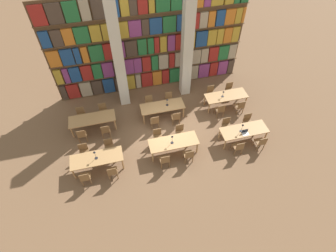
{
  "coord_description": "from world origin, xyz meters",
  "views": [
    {
      "loc": [
        -2.06,
        -8.3,
        10.24
      ],
      "look_at": [
        0.0,
        -0.12,
        0.67
      ],
      "focal_mm": 28.0,
      "sensor_mm": 36.0,
      "label": 1
    }
  ],
  "objects_px": {
    "laptop": "(245,133)",
    "chair_19": "(169,99)",
    "chair_5": "(158,136)",
    "chair_23": "(230,89)",
    "desk_lamp_1": "(172,138)",
    "chair_20": "(220,110)",
    "chair_4": "(165,160)",
    "chair_16": "(155,121)",
    "reading_table_1": "(173,143)",
    "pillar_center": "(187,46)",
    "chair_7": "(180,132)",
    "reading_table_5": "(226,96)",
    "chair_0": "(85,177)",
    "chair_3": "(109,146)",
    "desk_lamp_2": "(242,126)",
    "desk_lamp_3": "(167,101)",
    "chair_8": "(238,147)",
    "chair_14": "(106,130)",
    "pillar_left": "(118,56)",
    "desk_lamp_4": "(223,93)",
    "desk_lamp_0": "(95,154)",
    "reading_table_3": "(92,119)",
    "chair_10": "(261,142)",
    "chair_17": "(149,102)",
    "chair_6": "(189,155)",
    "chair_12": "(82,135)",
    "chair_9": "(227,125)",
    "chair_21": "(211,93)",
    "reading_table_2": "(244,131)",
    "chair_2": "(112,172)",
    "chair_22": "(240,106)",
    "chair_13": "(81,114)",
    "chair_15": "(103,110)"
  },
  "relations": [
    {
      "from": "reading_table_1",
      "to": "chair_21",
      "type": "height_order",
      "value": "chair_21"
    },
    {
      "from": "chair_8",
      "to": "chair_15",
      "type": "height_order",
      "value": "same"
    },
    {
      "from": "chair_12",
      "to": "chair_5",
      "type": "bearing_deg",
      "value": -15.76
    },
    {
      "from": "chair_22",
      "to": "chair_23",
      "type": "xyz_separation_m",
      "value": [
        0.0,
        1.4,
        0.0
      ]
    },
    {
      "from": "chair_19",
      "to": "desk_lamp_3",
      "type": "relative_size",
      "value": 2.02
    },
    {
      "from": "chair_8",
      "to": "chair_14",
      "type": "bearing_deg",
      "value": 156.69
    },
    {
      "from": "reading_table_3",
      "to": "chair_22",
      "type": "xyz_separation_m",
      "value": [
        7.67,
        -0.75,
        -0.19
      ]
    },
    {
      "from": "chair_14",
      "to": "chair_16",
      "type": "height_order",
      "value": "same"
    },
    {
      "from": "chair_14",
      "to": "chair_15",
      "type": "xyz_separation_m",
      "value": [
        0.0,
        1.4,
        0.0
      ]
    },
    {
      "from": "desk_lamp_0",
      "to": "reading_table_5",
      "type": "height_order",
      "value": "desk_lamp_0"
    },
    {
      "from": "chair_8",
      "to": "laptop",
      "type": "relative_size",
      "value": 2.74
    },
    {
      "from": "chair_13",
      "to": "desk_lamp_4",
      "type": "bearing_deg",
      "value": 174.04
    },
    {
      "from": "chair_16",
      "to": "chair_17",
      "type": "height_order",
      "value": "same"
    },
    {
      "from": "chair_4",
      "to": "chair_3",
      "type": "bearing_deg",
      "value": 149.76
    },
    {
      "from": "pillar_center",
      "to": "reading_table_5",
      "type": "relative_size",
      "value": 2.62
    },
    {
      "from": "pillar_center",
      "to": "chair_7",
      "type": "height_order",
      "value": "pillar_center"
    },
    {
      "from": "pillar_center",
      "to": "chair_15",
      "type": "bearing_deg",
      "value": -168.89
    },
    {
      "from": "chair_16",
      "to": "chair_21",
      "type": "xyz_separation_m",
      "value": [
        3.51,
        1.35,
        0.0
      ]
    },
    {
      "from": "pillar_center",
      "to": "laptop",
      "type": "distance_m",
      "value": 5.19
    },
    {
      "from": "chair_12",
      "to": "chair_9",
      "type": "bearing_deg",
      "value": -9.17
    },
    {
      "from": "chair_19",
      "to": "chair_20",
      "type": "distance_m",
      "value": 2.81
    },
    {
      "from": "desk_lamp_0",
      "to": "reading_table_3",
      "type": "height_order",
      "value": "desk_lamp_0"
    },
    {
      "from": "desk_lamp_0",
      "to": "chair_6",
      "type": "height_order",
      "value": "desk_lamp_0"
    },
    {
      "from": "reading_table_1",
      "to": "chair_4",
      "type": "height_order",
      "value": "chair_4"
    },
    {
      "from": "chair_5",
      "to": "chair_23",
      "type": "relative_size",
      "value": 1.0
    },
    {
      "from": "pillar_left",
      "to": "desk_lamp_4",
      "type": "bearing_deg",
      "value": -18.58
    },
    {
      "from": "chair_22",
      "to": "desk_lamp_0",
      "type": "bearing_deg",
      "value": -167.33
    },
    {
      "from": "chair_20",
      "to": "desk_lamp_2",
      "type": "bearing_deg",
      "value": -81.12
    },
    {
      "from": "desk_lamp_1",
      "to": "laptop",
      "type": "relative_size",
      "value": 1.58
    },
    {
      "from": "chair_4",
      "to": "chair_23",
      "type": "height_order",
      "value": "same"
    },
    {
      "from": "laptop",
      "to": "chair_19",
      "type": "relative_size",
      "value": 0.36
    },
    {
      "from": "reading_table_3",
      "to": "chair_10",
      "type": "bearing_deg",
      "value": -23.08
    },
    {
      "from": "chair_14",
      "to": "reading_table_5",
      "type": "distance_m",
      "value": 6.61
    },
    {
      "from": "chair_0",
      "to": "chair_4",
      "type": "relative_size",
      "value": 1.0
    },
    {
      "from": "chair_21",
      "to": "chair_0",
      "type": "bearing_deg",
      "value": 28.3
    },
    {
      "from": "chair_16",
      "to": "reading_table_1",
      "type": "bearing_deg",
      "value": -73.0
    },
    {
      "from": "chair_22",
      "to": "desk_lamp_2",
      "type": "bearing_deg",
      "value": -114.68
    },
    {
      "from": "chair_0",
      "to": "chair_19",
      "type": "relative_size",
      "value": 1.0
    },
    {
      "from": "chair_7",
      "to": "chair_16",
      "type": "relative_size",
      "value": 1.0
    },
    {
      "from": "chair_4",
      "to": "chair_5",
      "type": "bearing_deg",
      "value": 90.0
    },
    {
      "from": "chair_13",
      "to": "chair_10",
      "type": "bearing_deg",
      "value": 154.27
    },
    {
      "from": "reading_table_2",
      "to": "chair_9",
      "type": "bearing_deg",
      "value": 128.88
    },
    {
      "from": "chair_4",
      "to": "reading_table_2",
      "type": "distance_m",
      "value": 4.1
    },
    {
      "from": "chair_19",
      "to": "desk_lamp_3",
      "type": "height_order",
      "value": "desk_lamp_3"
    },
    {
      "from": "chair_5",
      "to": "chair_3",
      "type": "bearing_deg",
      "value": 1.02
    },
    {
      "from": "chair_3",
      "to": "chair_6",
      "type": "bearing_deg",
      "value": 158.47
    },
    {
      "from": "chair_8",
      "to": "chair_19",
      "type": "relative_size",
      "value": 1.0
    },
    {
      "from": "chair_2",
      "to": "chair_22",
      "type": "distance_m",
      "value": 7.44
    },
    {
      "from": "desk_lamp_3",
      "to": "chair_6",
      "type": "bearing_deg",
      "value": -85.88
    },
    {
      "from": "chair_13",
      "to": "chair_0",
      "type": "bearing_deg",
      "value": 90.92
    }
  ]
}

